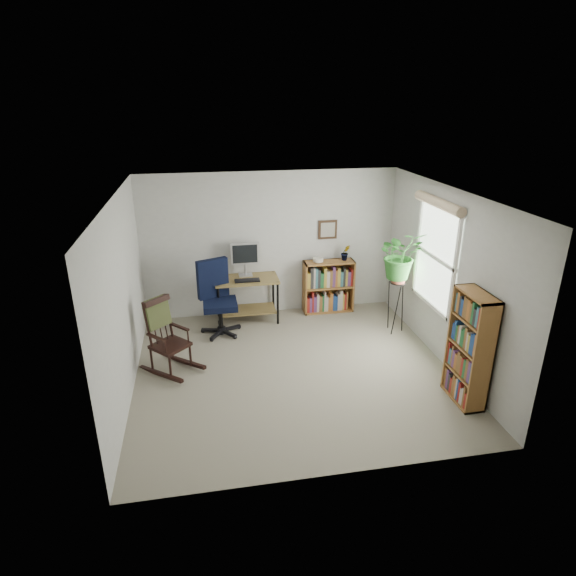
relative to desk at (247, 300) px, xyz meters
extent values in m
cube|color=gray|center=(0.44, -1.70, -0.37)|extent=(4.20, 4.00, 0.00)
cube|color=silver|center=(0.44, -1.70, 2.03)|extent=(4.20, 4.00, 0.00)
cube|color=beige|center=(0.44, 0.30, 0.83)|extent=(4.20, 0.00, 2.40)
cube|color=beige|center=(0.44, -3.70, 0.83)|extent=(4.20, 0.00, 2.40)
cube|color=beige|center=(-1.66, -1.70, 0.83)|extent=(0.00, 4.00, 2.40)
cube|color=beige|center=(2.54, -1.70, 0.83)|extent=(0.00, 4.00, 2.40)
cube|color=black|center=(0.00, -0.12, 0.38)|extent=(0.40, 0.15, 0.02)
imported|color=#296C25|center=(2.24, -0.83, 1.26)|extent=(1.69, 1.88, 1.46)
imported|color=#296C25|center=(1.69, 0.13, 0.59)|extent=(0.13, 0.24, 0.11)
camera|label=1|loc=(-0.66, -7.28, 3.10)|focal=30.00mm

